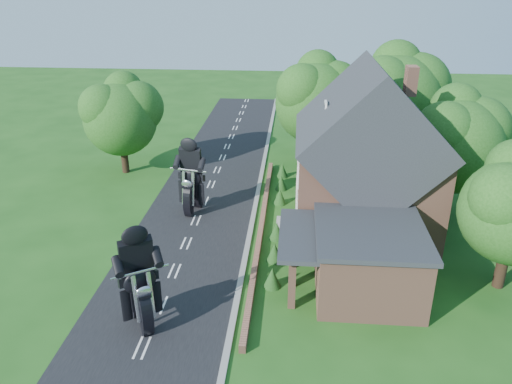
# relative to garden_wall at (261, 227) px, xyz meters

# --- Properties ---
(ground) EXTENTS (120.00, 120.00, 0.00)m
(ground) POSITION_rel_garden_wall_xyz_m (-4.30, -5.00, -0.20)
(ground) COLOR #1B4B15
(ground) RESTS_ON ground
(road) EXTENTS (7.00, 80.00, 0.02)m
(road) POSITION_rel_garden_wall_xyz_m (-4.30, -5.00, -0.19)
(road) COLOR black
(road) RESTS_ON ground
(kerb) EXTENTS (0.30, 80.00, 0.12)m
(kerb) POSITION_rel_garden_wall_xyz_m (-0.65, -5.00, -0.14)
(kerb) COLOR gray
(kerb) RESTS_ON ground
(garden_wall) EXTENTS (0.30, 22.00, 0.40)m
(garden_wall) POSITION_rel_garden_wall_xyz_m (0.00, 0.00, 0.00)
(garden_wall) COLOR #97634D
(garden_wall) RESTS_ON ground
(house) EXTENTS (9.54, 8.64, 10.24)m
(house) POSITION_rel_garden_wall_xyz_m (6.19, 1.00, 4.14)
(house) COLOR #97634D
(house) RESTS_ON ground
(annex) EXTENTS (7.05, 5.94, 3.44)m
(annex) POSITION_rel_garden_wall_xyz_m (5.57, -5.80, 1.57)
(annex) COLOR #97634D
(annex) RESTS_ON ground
(tree_house_right) EXTENTS (6.51, 6.00, 8.40)m
(tree_house_right) POSITION_rel_garden_wall_xyz_m (12.35, 3.62, 4.99)
(tree_house_right) COLOR black
(tree_house_right) RESTS_ON ground
(tree_behind_house) EXTENTS (7.81, 7.20, 10.08)m
(tree_behind_house) POSITION_rel_garden_wall_xyz_m (9.88, 11.14, 6.03)
(tree_behind_house) COLOR black
(tree_behind_house) RESTS_ON ground
(tree_behind_left) EXTENTS (6.94, 6.40, 9.16)m
(tree_behind_left) POSITION_rel_garden_wall_xyz_m (3.86, 12.13, 5.53)
(tree_behind_left) COLOR black
(tree_behind_left) RESTS_ON ground
(tree_far_road) EXTENTS (6.08, 5.60, 7.84)m
(tree_far_road) POSITION_rel_garden_wall_xyz_m (-11.16, 9.11, 4.64)
(tree_far_road) COLOR black
(tree_far_road) RESTS_ON ground
(shrub_a) EXTENTS (0.90, 0.90, 1.10)m
(shrub_a) POSITION_rel_garden_wall_xyz_m (1.00, -6.00, 0.35)
(shrub_a) COLOR #163C13
(shrub_a) RESTS_ON ground
(shrub_b) EXTENTS (0.90, 0.90, 1.10)m
(shrub_b) POSITION_rel_garden_wall_xyz_m (1.00, -3.50, 0.35)
(shrub_b) COLOR #163C13
(shrub_b) RESTS_ON ground
(shrub_c) EXTENTS (0.90, 0.90, 1.10)m
(shrub_c) POSITION_rel_garden_wall_xyz_m (1.00, -1.00, 0.35)
(shrub_c) COLOR #163C13
(shrub_c) RESTS_ON ground
(shrub_d) EXTENTS (0.90, 0.90, 1.10)m
(shrub_d) POSITION_rel_garden_wall_xyz_m (1.00, 4.00, 0.35)
(shrub_d) COLOR #163C13
(shrub_d) RESTS_ON ground
(shrub_e) EXTENTS (0.90, 0.90, 1.10)m
(shrub_e) POSITION_rel_garden_wall_xyz_m (1.00, 6.50, 0.35)
(shrub_e) COLOR #163C13
(shrub_e) RESTS_ON ground
(shrub_f) EXTENTS (0.90, 0.90, 1.10)m
(shrub_f) POSITION_rel_garden_wall_xyz_m (1.00, 9.00, 0.35)
(shrub_f) COLOR #163C13
(shrub_f) RESTS_ON ground
(motorcycle_lead) EXTENTS (1.24, 1.64, 1.55)m
(motorcycle_lead) POSITION_rel_garden_wall_xyz_m (-4.64, -9.57, 0.58)
(motorcycle_lead) COLOR black
(motorcycle_lead) RESTS_ON ground
(motorcycle_follow) EXTENTS (0.77, 1.73, 1.57)m
(motorcycle_follow) POSITION_rel_garden_wall_xyz_m (-4.70, 2.21, 0.58)
(motorcycle_follow) COLOR black
(motorcycle_follow) RESTS_ON ground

